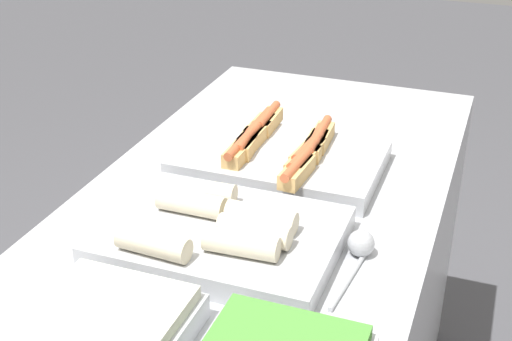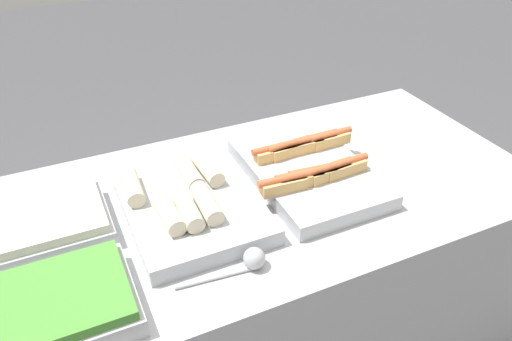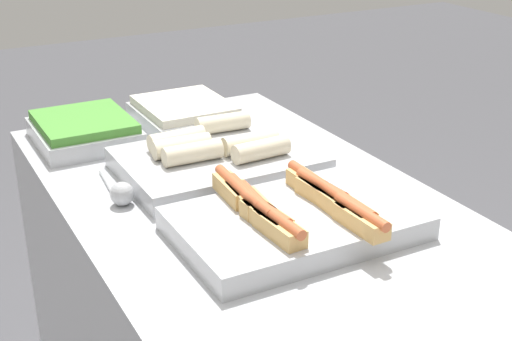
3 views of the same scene
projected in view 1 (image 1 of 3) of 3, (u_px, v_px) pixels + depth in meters
The scene contains 4 objects.
tray_hotdogs at pixel (280, 156), 1.78m from camera, with size 0.41×0.50×0.10m.
tray_wraps at pixel (220, 234), 1.46m from camera, with size 0.35×0.48×0.10m.
tray_side_back at pixel (100, 336), 1.18m from camera, with size 0.30×0.26×0.07m.
serving_spoon_near at pixel (360, 247), 1.43m from camera, with size 0.23×0.06×0.06m.
Camera 1 is at (-1.40, -0.50, 1.76)m, focal length 50.00 mm.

